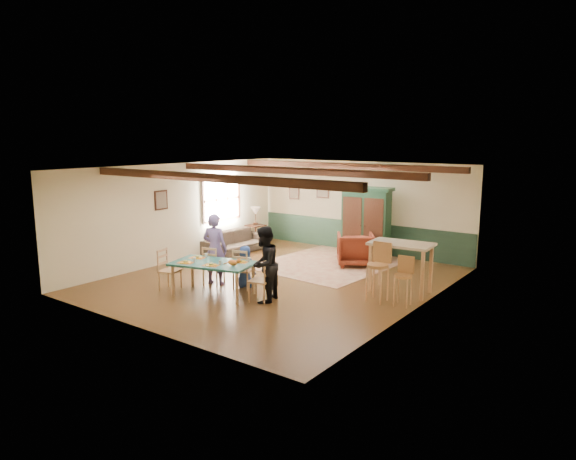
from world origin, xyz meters
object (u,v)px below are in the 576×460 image
Objects in this scene: dining_chair_far_right at (244,269)px; dining_chair_end_left at (170,270)px; armoire at (366,223)px; table_lamp at (255,216)px; dining_chair_far_left at (214,266)px; dining_chair_end_right at (260,280)px; armchair at (355,249)px; end_table at (256,234)px; cat at (233,262)px; bar_stool_right at (403,282)px; counter_table at (400,268)px; bar_stool_left at (377,273)px; person_man at (215,249)px; dining_table at (213,279)px; sofa at (236,241)px; person_child at (245,267)px; person_woman at (264,264)px.

dining_chair_far_right is 1.66m from dining_chair_end_left.
dining_chair_end_left is at bearing -117.71° from armoire.
dining_chair_far_left is at bearing -62.07° from table_lamp.
dining_chair_end_right reaches higher than armchair.
cat is at bearing -54.92° from end_table.
bar_stool_right is at bearing -25.02° from end_table.
cat is 3.68m from counter_table.
armchair is (0.17, -0.89, -0.58)m from armoire.
dining_chair_far_left is at bearing -162.78° from bar_stool_left.
dining_chair_far_left is 0.55× the size of person_man.
dining_chair_end_left is at bearing -165.34° from dining_table.
bar_stool_right is (3.08, 1.72, -0.31)m from cat.
dining_table is 0.99m from person_man.
dining_chair_far_right is at bearing -53.28° from end_table.
dining_table is 4.11m from counter_table.
armoire is 4.22m from bar_stool_right.
person_man is at bearing -144.51° from sofa.
counter_table reaches higher than dining_chair_far_left.
dining_chair_far_right is 1.00× the size of dining_chair_end_right.
end_table is at bearing 3.83° from dining_chair_end_left.
counter_table reaches higher than person_child.
dining_chair_far_right is 0.58× the size of person_woman.
person_man is at bearing 29.76° from armchair.
person_man is at bearing -5.71° from dining_chair_far_right.
armoire is (0.49, 5.01, 0.20)m from cat.
armchair is (1.02, 3.31, -0.05)m from person_child.
armoire is 3.91m from sofa.
bar_stool_left is (3.62, 1.14, 0.16)m from dining_chair_far_left.
bar_stool_right is (3.42, 0.99, 0.05)m from dining_chair_far_right.
counter_table is at bearing 111.26° from bar_stool_right.
end_table is (-0.26, 1.22, -0.00)m from sofa.
bar_stool_left is at bearing -176.42° from dining_chair_far_right.
armchair is (0.03, 3.85, -0.36)m from person_woman.
dining_chair_far_left is at bearing -62.07° from end_table.
person_woman reaches higher than end_table.
person_man is at bearing -61.85° from table_lamp.
armoire is 1.50× the size of counter_table.
dining_chair_far_left is at bearing 0.00° from dining_chair_far_right.
bar_stool_right reaches higher than person_child.
person_woman is 2.78× the size of table_lamp.
bar_stool_right is at bearing 101.76° from armchair.
person_woman is at bearing -48.42° from table_lamp.
dining_chair_far_left is 4.71m from end_table.
person_child is at bearing -133.32° from sofa.
armchair is 1.54× the size of end_table.
armoire is at bearing -115.68° from dining_chair_far_right.
dining_chair_far_right is 1.47× the size of end_table.
dining_chair_far_right is at bearing -130.27° from person_woman.
bar_stool_left is (3.07, 1.72, 0.26)m from dining_table.
dining_chair_far_right is at bearing -180.00° from dining_chair_far_left.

